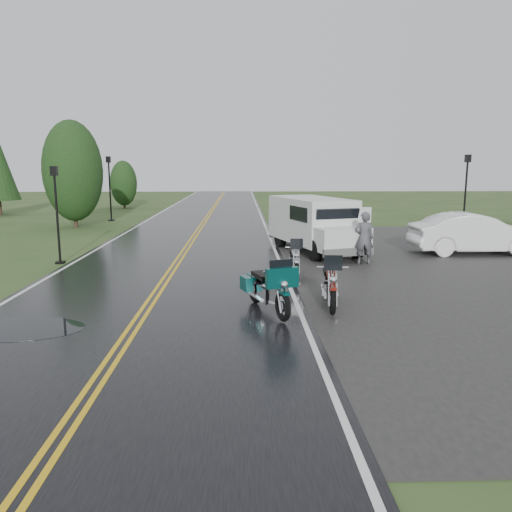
{
  "coord_description": "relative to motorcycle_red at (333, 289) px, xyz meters",
  "views": [
    {
      "loc": [
        2.38,
        -12.06,
        3.53
      ],
      "look_at": [
        2.8,
        2.0,
        1.0
      ],
      "focal_mm": 35.0,
      "sensor_mm": 36.0,
      "label": 1
    }
  ],
  "objects": [
    {
      "name": "sedan_white",
      "position": [
        7.29,
        8.41,
        0.12
      ],
      "size": [
        5.01,
        1.76,
        1.65
      ],
      "primitive_type": "imported",
      "rotation": [
        0.0,
        0.0,
        1.57
      ],
      "color": "white",
      "rests_on": "ground"
    },
    {
      "name": "motorcycle_silver",
      "position": [
        -0.45,
        3.66,
        -0.06
      ],
      "size": [
        0.85,
        2.17,
        1.27
      ],
      "primitive_type": null,
      "rotation": [
        0.0,
        0.0,
        -0.03
      ],
      "color": "#97999F",
      "rests_on": "ground"
    },
    {
      "name": "parking_pad",
      "position": [
        6.47,
        5.72,
        -0.68
      ],
      "size": [
        14.0,
        24.0,
        0.03
      ],
      "primitive_type": "cube",
      "color": "black",
      "rests_on": "ground"
    },
    {
      "name": "ground",
      "position": [
        -4.53,
        0.72,
        -0.7
      ],
      "size": [
        120.0,
        120.0,
        0.0
      ],
      "primitive_type": "plane",
      "color": "#2D471E",
      "rests_on": "ground"
    },
    {
      "name": "van_white",
      "position": [
        0.62,
        7.01,
        0.45
      ],
      "size": [
        3.82,
        6.23,
        2.3
      ],
      "primitive_type": null,
      "rotation": [
        0.0,
        0.0,
        0.3
      ],
      "color": "silver",
      "rests_on": "ground"
    },
    {
      "name": "road",
      "position": [
        -4.53,
        10.72,
        -0.68
      ],
      "size": [
        8.0,
        100.0,
        0.04
      ],
      "primitive_type": "cube",
      "color": "black",
      "rests_on": "ground"
    },
    {
      "name": "person_at_van",
      "position": [
        2.29,
        6.39,
        0.25
      ],
      "size": [
        0.72,
        0.5,
        1.9
      ],
      "primitive_type": "imported",
      "rotation": [
        0.0,
        0.0,
        3.07
      ],
      "color": "#4B4C50",
      "rests_on": "ground"
    },
    {
      "name": "motorcycle_red",
      "position": [
        0.0,
        0.0,
        0.0
      ],
      "size": [
        1.12,
        2.45,
        1.4
      ],
      "primitive_type": null,
      "rotation": [
        0.0,
        0.0,
        -0.11
      ],
      "color": "#5D120A",
      "rests_on": "ground"
    },
    {
      "name": "motorcycle_teal",
      "position": [
        -1.22,
        -0.48,
        0.01
      ],
      "size": [
        1.62,
        2.55,
        1.42
      ],
      "primitive_type": null,
      "rotation": [
        0.0,
        0.0,
        0.34
      ],
      "color": "#053B39",
      "rests_on": "ground"
    },
    {
      "name": "tree_left_mid",
      "position": [
        -11.87,
        18.16,
        1.94
      ],
      "size": [
        3.38,
        3.38,
        5.27
      ],
      "primitive_type": null,
      "color": "#1E3D19",
      "rests_on": "ground"
    },
    {
      "name": "lamp_post_far_left",
      "position": [
        -10.7,
        21.66,
        1.41
      ],
      "size": [
        0.36,
        0.36,
        4.22
      ],
      "primitive_type": null,
      "color": "black",
      "rests_on": "ground"
    },
    {
      "name": "tree_left_far",
      "position": [
        -12.09,
        31.54,
        1.02
      ],
      "size": [
        2.24,
        2.24,
        3.44
      ],
      "primitive_type": null,
      "color": "#1E3D19",
      "rests_on": "ground"
    },
    {
      "name": "lamp_post_near_left",
      "position": [
        -8.84,
        6.93,
        1.09
      ],
      "size": [
        0.31,
        0.31,
        3.59
      ],
      "primitive_type": null,
      "color": "black",
      "rests_on": "ground"
    },
    {
      "name": "lamp_post_far_right",
      "position": [
        9.75,
        14.92,
        1.4
      ],
      "size": [
        0.36,
        0.36,
        4.19
      ],
      "primitive_type": null,
      "color": "black",
      "rests_on": "ground"
    }
  ]
}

